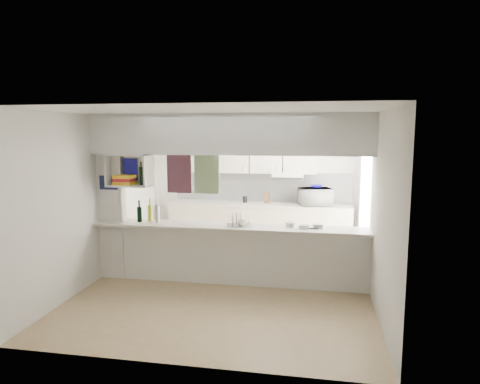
% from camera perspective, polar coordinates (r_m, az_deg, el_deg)
% --- Properties ---
extents(floor, '(4.80, 4.80, 0.00)m').
position_cam_1_polar(floor, '(6.80, -1.45, -12.06)').
color(floor, '#998359').
rests_on(floor, ground).
extents(ceiling, '(4.80, 4.80, 0.00)m').
position_cam_1_polar(ceiling, '(6.39, -1.53, 10.39)').
color(ceiling, white).
rests_on(ceiling, wall_back).
extents(wall_back, '(4.20, 0.00, 4.20)m').
position_cam_1_polar(wall_back, '(8.82, 1.63, 1.27)').
color(wall_back, silver).
rests_on(wall_back, floor).
extents(wall_left, '(0.00, 4.80, 4.80)m').
position_cam_1_polar(wall_left, '(7.19, -18.12, -0.66)').
color(wall_left, silver).
rests_on(wall_left, floor).
extents(wall_right, '(0.00, 4.80, 4.80)m').
position_cam_1_polar(wall_right, '(6.40, 17.28, -1.66)').
color(wall_right, silver).
rests_on(wall_right, floor).
extents(servery_partition, '(4.20, 0.50, 2.60)m').
position_cam_1_polar(servery_partition, '(6.46, -3.00, 2.00)').
color(servery_partition, silver).
rests_on(servery_partition, floor).
extents(cubby_shelf, '(0.65, 0.35, 0.50)m').
position_cam_1_polar(cubby_shelf, '(6.85, -14.58, 2.53)').
color(cubby_shelf, white).
rests_on(cubby_shelf, bulkhead).
extents(kitchen_run, '(3.60, 0.63, 2.24)m').
position_cam_1_polar(kitchen_run, '(8.61, 2.41, -2.09)').
color(kitchen_run, beige).
rests_on(kitchen_run, floor).
extents(microwave, '(0.69, 0.56, 0.33)m').
position_cam_1_polar(microwave, '(8.42, 10.00, -0.63)').
color(microwave, white).
rests_on(microwave, bench_top).
extents(bowl, '(0.24, 0.24, 0.06)m').
position_cam_1_polar(bowl, '(8.43, 10.16, 0.73)').
color(bowl, '#0E0B7F').
rests_on(bowl, microwave).
extents(dish_rack, '(0.45, 0.38, 0.21)m').
position_cam_1_polar(dish_rack, '(6.52, -0.18, -3.77)').
color(dish_rack, silver).
rests_on(dish_rack, breakfast_bar).
extents(cup, '(0.15, 0.15, 0.09)m').
position_cam_1_polar(cup, '(6.42, 0.27, -4.16)').
color(cup, white).
rests_on(cup, dish_rack).
extents(wine_bottles, '(0.38, 0.16, 0.38)m').
position_cam_1_polar(wine_bottles, '(6.93, -11.99, -2.78)').
color(wine_bottles, black).
rests_on(wine_bottles, breakfast_bar).
extents(plastic_tubs, '(0.55, 0.22, 0.07)m').
position_cam_1_polar(plastic_tubs, '(6.44, 8.26, -4.47)').
color(plastic_tubs, silver).
rests_on(plastic_tubs, breakfast_bar).
extents(utensil_jar, '(0.09, 0.09, 0.13)m').
position_cam_1_polar(utensil_jar, '(8.63, 0.66, -0.98)').
color(utensil_jar, black).
rests_on(utensil_jar, bench_top).
extents(knife_block, '(0.11, 0.09, 0.20)m').
position_cam_1_polar(knife_block, '(8.60, 3.56, -0.80)').
color(knife_block, brown).
rests_on(knife_block, bench_top).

